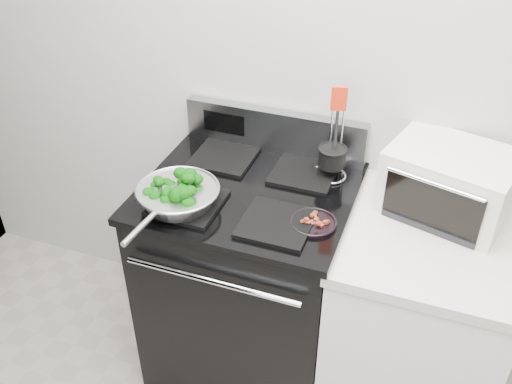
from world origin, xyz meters
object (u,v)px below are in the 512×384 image
at_px(gas_range, 249,278).
at_px(bacon_plate, 313,220).
at_px(utensil_holder, 332,162).
at_px(toaster_oven, 449,182).
at_px(skillet, 178,195).

xyz_separation_m(gas_range, bacon_plate, (0.29, -0.13, 0.48)).
relative_size(bacon_plate, utensil_holder, 0.42).
xyz_separation_m(bacon_plate, toaster_oven, (0.41, 0.29, 0.07)).
bearing_deg(gas_range, skillet, -135.09).
bearing_deg(gas_range, bacon_plate, -23.96).
xyz_separation_m(utensil_holder, toaster_oven, (0.43, -0.02, 0.02)).
distance_m(bacon_plate, utensil_holder, 0.32).
bearing_deg(utensil_holder, skillet, -157.12).
xyz_separation_m(skillet, utensil_holder, (0.47, 0.38, 0.02)).
bearing_deg(bacon_plate, gas_range, 156.04).
relative_size(skillet, toaster_oven, 0.97).
distance_m(utensil_holder, toaster_oven, 0.43).
height_order(skillet, bacon_plate, skillet).
height_order(skillet, toaster_oven, toaster_oven).
relative_size(gas_range, bacon_plate, 6.94).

